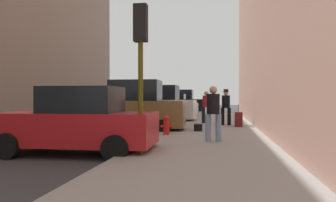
# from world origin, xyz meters

# --- Properties ---
(ground_plane) EXTENTS (120.00, 120.00, 0.00)m
(ground_plane) POSITION_xyz_m (0.00, 0.00, 0.00)
(ground_plane) COLOR #38383A
(sidewalk) EXTENTS (4.00, 40.00, 0.15)m
(sidewalk) POSITION_xyz_m (6.00, 0.00, 0.07)
(sidewalk) COLOR gray
(sidewalk) RESTS_ON ground_plane
(parked_red_hatchback) EXTENTS (4.24, 2.14, 1.79)m
(parked_red_hatchback) POSITION_xyz_m (2.65, -1.54, 0.85)
(parked_red_hatchback) COLOR #B2191E
(parked_red_hatchback) RESTS_ON ground_plane
(parked_bronze_suv) EXTENTS (4.66, 2.18, 2.25)m
(parked_bronze_suv) POSITION_xyz_m (2.65, 3.97, 1.03)
(parked_bronze_suv) COLOR brown
(parked_bronze_suv) RESTS_ON ground_plane
(parked_white_van) EXTENTS (4.67, 2.20, 2.25)m
(parked_white_van) POSITION_xyz_m (2.65, 9.81, 1.03)
(parked_white_van) COLOR silver
(parked_white_van) RESTS_ON ground_plane
(parked_silver_sedan) EXTENTS (4.20, 2.07, 1.79)m
(parked_silver_sedan) POSITION_xyz_m (2.65, 14.70, 0.85)
(parked_silver_sedan) COLOR #B7BABF
(parked_silver_sedan) RESTS_ON ground_plane
(parked_black_suv) EXTENTS (4.61, 2.08, 2.25)m
(parked_black_suv) POSITION_xyz_m (2.65, 20.58, 1.03)
(parked_black_suv) COLOR black
(parked_black_suv) RESTS_ON ground_plane
(fire_hydrant) EXTENTS (0.42, 0.22, 0.70)m
(fire_hydrant) POSITION_xyz_m (4.45, 2.07, 0.50)
(fire_hydrant) COLOR red
(fire_hydrant) RESTS_ON sidewalk
(traffic_light) EXTENTS (0.32, 0.32, 3.60)m
(traffic_light) POSITION_xyz_m (4.50, -2.02, 2.76)
(traffic_light) COLOR #514C0F
(traffic_light) RESTS_ON sidewalk
(pedestrian_with_fedora) EXTENTS (0.52, 0.45, 1.78)m
(pedestrian_with_fedora) POSITION_xyz_m (6.66, 6.70, 1.14)
(pedestrian_with_fedora) COLOR black
(pedestrian_with_fedora) RESTS_ON sidewalk
(pedestrian_in_jeans) EXTENTS (0.51, 0.43, 1.71)m
(pedestrian_in_jeans) POSITION_xyz_m (6.18, 0.44, 1.10)
(pedestrian_in_jeans) COLOR #728CB2
(pedestrian_in_jeans) RESTS_ON sidewalk
(pedestrian_in_red_jacket) EXTENTS (0.51, 0.44, 1.71)m
(pedestrian_in_red_jacket) POSITION_xyz_m (5.65, 7.80, 1.10)
(pedestrian_in_red_jacket) COLOR black
(pedestrian_in_red_jacket) RESTS_ON sidewalk
(rolling_suitcase) EXTENTS (0.38, 0.57, 1.04)m
(rolling_suitcase) POSITION_xyz_m (7.23, 5.93, 0.49)
(rolling_suitcase) COLOR #591414
(rolling_suitcase) RESTS_ON sidewalk
(duffel_bag) EXTENTS (0.32, 0.44, 0.28)m
(duffel_bag) POSITION_xyz_m (5.50, 3.64, 0.29)
(duffel_bag) COLOR black
(duffel_bag) RESTS_ON sidewalk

